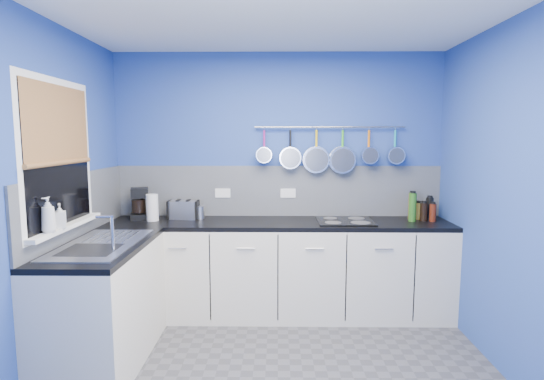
{
  "coord_description": "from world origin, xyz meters",
  "views": [
    {
      "loc": [
        -0.0,
        -2.77,
        1.68
      ],
      "look_at": [
        -0.05,
        0.75,
        1.25
      ],
      "focal_mm": 28.45,
      "sensor_mm": 36.0,
      "label": 1
    }
  ],
  "objects_px": {
    "soap_bottle_a": "(48,215)",
    "canister": "(200,212)",
    "hob": "(345,221)",
    "coffee_maker": "(139,204)",
    "paper_towel": "(152,208)",
    "soap_bottle_b": "(60,216)",
    "toaster": "(183,210)"
  },
  "relations": [
    {
      "from": "soap_bottle_a",
      "to": "canister",
      "type": "bearing_deg",
      "value": 58.89
    },
    {
      "from": "hob",
      "to": "coffee_maker",
      "type": "bearing_deg",
      "value": 176.99
    },
    {
      "from": "soap_bottle_a",
      "to": "paper_towel",
      "type": "distance_m",
      "value": 1.24
    },
    {
      "from": "soap_bottle_b",
      "to": "coffee_maker",
      "type": "height_order",
      "value": "soap_bottle_b"
    },
    {
      "from": "paper_towel",
      "to": "canister",
      "type": "xyz_separation_m",
      "value": [
        0.43,
        0.11,
        -0.06
      ]
    },
    {
      "from": "soap_bottle_a",
      "to": "paper_towel",
      "type": "bearing_deg",
      "value": 73.56
    },
    {
      "from": "coffee_maker",
      "to": "toaster",
      "type": "bearing_deg",
      "value": -12.39
    },
    {
      "from": "toaster",
      "to": "canister",
      "type": "relative_size",
      "value": 2.24
    },
    {
      "from": "soap_bottle_b",
      "to": "coffee_maker",
      "type": "xyz_separation_m",
      "value": [
        0.2,
        1.11,
        -0.09
      ]
    },
    {
      "from": "toaster",
      "to": "hob",
      "type": "bearing_deg",
      "value": 2.43
    },
    {
      "from": "soap_bottle_b",
      "to": "coffee_maker",
      "type": "bearing_deg",
      "value": 79.74
    },
    {
      "from": "hob",
      "to": "paper_towel",
      "type": "bearing_deg",
      "value": 179.25
    },
    {
      "from": "soap_bottle_a",
      "to": "coffee_maker",
      "type": "bearing_deg",
      "value": 80.93
    },
    {
      "from": "soap_bottle_b",
      "to": "paper_towel",
      "type": "xyz_separation_m",
      "value": [
        0.35,
        1.03,
        -0.11
      ]
    },
    {
      "from": "soap_bottle_b",
      "to": "paper_towel",
      "type": "height_order",
      "value": "soap_bottle_b"
    },
    {
      "from": "soap_bottle_b",
      "to": "toaster",
      "type": "xyz_separation_m",
      "value": [
        0.62,
        1.14,
        -0.15
      ]
    },
    {
      "from": "paper_towel",
      "to": "coffee_maker",
      "type": "relative_size",
      "value": 0.84
    },
    {
      "from": "soap_bottle_b",
      "to": "hob",
      "type": "relative_size",
      "value": 0.33
    },
    {
      "from": "coffee_maker",
      "to": "canister",
      "type": "bearing_deg",
      "value": -13.48
    },
    {
      "from": "hob",
      "to": "soap_bottle_b",
      "type": "bearing_deg",
      "value": -154.95
    },
    {
      "from": "coffee_maker",
      "to": "hob",
      "type": "distance_m",
      "value": 1.96
    },
    {
      "from": "paper_towel",
      "to": "canister",
      "type": "relative_size",
      "value": 2.06
    },
    {
      "from": "soap_bottle_a",
      "to": "soap_bottle_b",
      "type": "relative_size",
      "value": 1.39
    },
    {
      "from": "soap_bottle_a",
      "to": "soap_bottle_b",
      "type": "xyz_separation_m",
      "value": [
        0.0,
        0.15,
        -0.03
      ]
    },
    {
      "from": "paper_towel",
      "to": "canister",
      "type": "height_order",
      "value": "paper_towel"
    },
    {
      "from": "soap_bottle_a",
      "to": "toaster",
      "type": "distance_m",
      "value": 1.44
    },
    {
      "from": "paper_towel",
      "to": "hob",
      "type": "xyz_separation_m",
      "value": [
        1.81,
        -0.02,
        -0.12
      ]
    },
    {
      "from": "toaster",
      "to": "soap_bottle_a",
      "type": "bearing_deg",
      "value": -108.29
    },
    {
      "from": "paper_towel",
      "to": "canister",
      "type": "bearing_deg",
      "value": 14.16
    },
    {
      "from": "soap_bottle_a",
      "to": "canister",
      "type": "relative_size",
      "value": 1.96
    },
    {
      "from": "soap_bottle_b",
      "to": "paper_towel",
      "type": "bearing_deg",
      "value": 71.34
    },
    {
      "from": "coffee_maker",
      "to": "canister",
      "type": "xyz_separation_m",
      "value": [
        0.58,
        0.03,
        -0.09
      ]
    }
  ]
}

